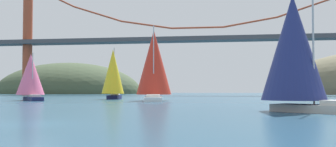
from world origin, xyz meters
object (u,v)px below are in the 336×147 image
object	(u,v)px
sailboat_navy_sail	(295,50)
sailboat_yellow_sail	(113,73)
sailboat_scarlet_sail	(154,64)
sailboat_pink_spinnaker	(31,76)

from	to	relation	value
sailboat_navy_sail	sailboat_yellow_sail	size ratio (longest dim) A/B	1.03
sailboat_navy_sail	sailboat_scarlet_sail	world-z (taller)	sailboat_scarlet_sail
sailboat_pink_spinnaker	sailboat_scarlet_sail	distance (m)	19.12
sailboat_yellow_sail	sailboat_scarlet_sail	xyz separation A→B (m)	(8.77, -8.14, 1.04)
sailboat_yellow_sail	sailboat_scarlet_sail	distance (m)	12.01
sailboat_pink_spinnaker	sailboat_scarlet_sail	size ratio (longest dim) A/B	0.66
sailboat_pink_spinnaker	sailboat_scarlet_sail	xyz separation A→B (m)	(18.99, 1.38, 1.71)
sailboat_scarlet_sail	sailboat_yellow_sail	bearing A→B (deg)	137.12
sailboat_yellow_sail	sailboat_navy_sail	bearing A→B (deg)	-54.69
sailboat_navy_sail	sailboat_pink_spinnaker	distance (m)	43.93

